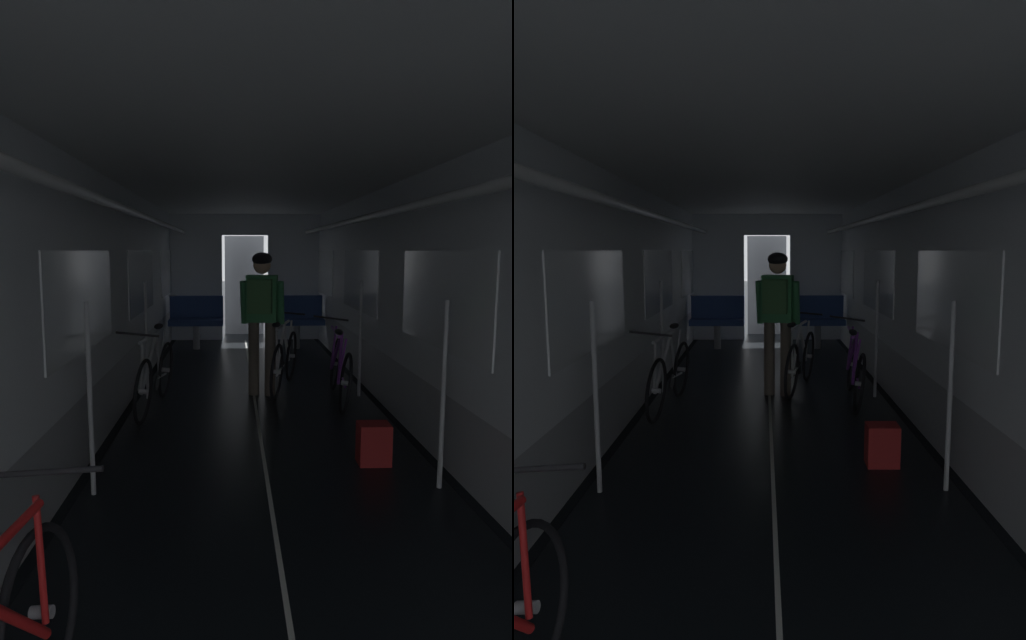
{
  "view_description": "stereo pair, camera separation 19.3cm",
  "coord_description": "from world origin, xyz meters",
  "views": [
    {
      "loc": [
        -0.26,
        -1.73,
        1.75
      ],
      "look_at": [
        0.0,
        4.22,
        1.0
      ],
      "focal_mm": 30.85,
      "sensor_mm": 36.0,
      "label": 1
    },
    {
      "loc": [
        -0.07,
        -1.74,
        1.75
      ],
      "look_at": [
        0.0,
        4.22,
        1.0
      ],
      "focal_mm": 30.85,
      "sensor_mm": 36.0,
      "label": 2
    }
  ],
  "objects": [
    {
      "name": "bench_seat_far_left",
      "position": [
        -0.9,
        8.07,
        0.57
      ],
      "size": [
        0.98,
        0.51,
        0.95
      ],
      "color": "gray",
      "rests_on": "ground"
    },
    {
      "name": "person_cyclist_aisle",
      "position": [
        0.09,
        4.79,
        1.07
      ],
      "size": [
        0.56,
        0.44,
        1.73
      ],
      "color": "brown",
      "rests_on": "ground"
    },
    {
      "name": "bicycle_silver",
      "position": [
        -1.11,
        4.25,
        0.38
      ],
      "size": [
        0.45,
        1.69,
        0.95
      ],
      "color": "black",
      "rests_on": "ground"
    },
    {
      "name": "bicycle_white_in_aisle",
      "position": [
        0.39,
        5.06,
        0.38
      ],
      "size": [
        0.58,
        1.65,
        0.94
      ],
      "color": "black",
      "rests_on": "ground"
    },
    {
      "name": "bicycle_purple",
      "position": [
        0.99,
        4.5,
        0.38
      ],
      "size": [
        0.44,
        1.69,
        0.95
      ],
      "color": "black",
      "rests_on": "ground"
    },
    {
      "name": "train_car_shell",
      "position": [
        -0.0,
        3.6,
        1.7
      ],
      "size": [
        3.14,
        12.34,
        2.57
      ],
      "color": "black",
      "rests_on": "ground"
    },
    {
      "name": "bench_seat_far_right",
      "position": [
        0.9,
        8.07,
        0.57
      ],
      "size": [
        0.98,
        0.51,
        0.95
      ],
      "color": "gray",
      "rests_on": "ground"
    },
    {
      "name": "backpack_on_floor",
      "position": [
        0.9,
        2.59,
        0.17
      ],
      "size": [
        0.26,
        0.2,
        0.34
      ],
      "primitive_type": "cube",
      "rotation": [
        0.0,
        0.0,
        -0.01
      ],
      "color": "maroon",
      "rests_on": "ground"
    }
  ]
}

